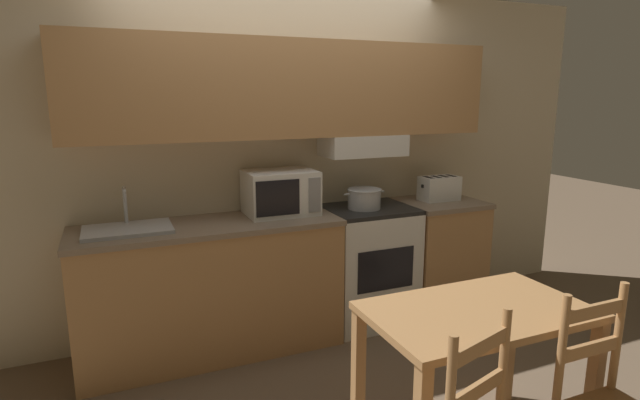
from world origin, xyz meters
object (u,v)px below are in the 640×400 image
at_px(stove_range, 368,265).
at_px(sink_basin, 128,228).
at_px(dining_table, 476,333).
at_px(cooking_pot, 364,198).
at_px(microwave, 280,192).
at_px(toaster, 439,188).

height_order(stove_range, sink_basin, sink_basin).
distance_m(sink_basin, dining_table, 2.15).
distance_m(stove_range, cooking_pot, 0.54).
distance_m(cooking_pot, microwave, 0.64).
distance_m(microwave, toaster, 1.34).
bearing_deg(cooking_pot, microwave, 172.15).
distance_m(microwave, sink_basin, 1.05).
xyz_separation_m(stove_range, sink_basin, (-1.72, -0.01, 0.48)).
distance_m(microwave, dining_table, 1.72).
xyz_separation_m(stove_range, toaster, (0.65, 0.02, 0.56)).
bearing_deg(toaster, dining_table, -120.05).
height_order(microwave, toaster, microwave).
distance_m(stove_range, toaster, 0.86).
distance_m(cooking_pot, toaster, 0.70).
height_order(stove_range, cooking_pot, cooking_pot).
xyz_separation_m(stove_range, cooking_pot, (-0.05, -0.02, 0.54)).
bearing_deg(dining_table, stove_range, 80.92).
relative_size(microwave, toaster, 1.53).
relative_size(cooking_pot, toaster, 1.04).
bearing_deg(dining_table, toaster, 59.95).
height_order(toaster, sink_basin, sink_basin).
xyz_separation_m(cooking_pot, microwave, (-0.63, 0.09, 0.08)).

